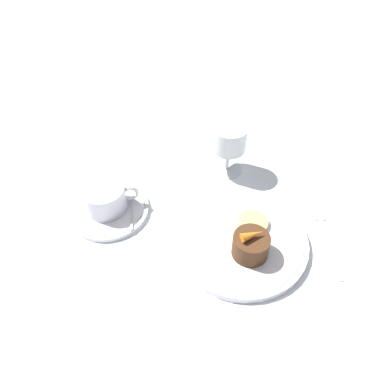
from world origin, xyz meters
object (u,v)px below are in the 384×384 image
Objects in this scene: coffee_cup at (105,197)px; fork at (324,229)px; dessert_cake at (249,246)px; dinner_plate at (240,240)px; wine_glass at (229,141)px.

fork is (0.42, -0.13, -0.04)m from coffee_cup.
dessert_cake is at bearing -34.24° from coffee_cup.
coffee_cup is 0.30m from dessert_cake.
coffee_cup is 0.44m from fork.
wine_glass is at bearing 82.07° from dinner_plate.
coffee_cup is at bearing 145.76° from dessert_cake.
fork is at bearing -0.64° from dinner_plate.
wine_glass is 0.62× the size of fork.
wine_glass reaches higher than fork.
wine_glass is 0.27m from fork.
wine_glass is (0.27, 0.07, 0.04)m from coffee_cup.
coffee_cup reaches higher than dessert_cake.
coffee_cup is 0.59× the size of fork.
dinner_plate is at bearing 94.85° from dessert_cake.
fork is at bearing 11.33° from dessert_cake.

